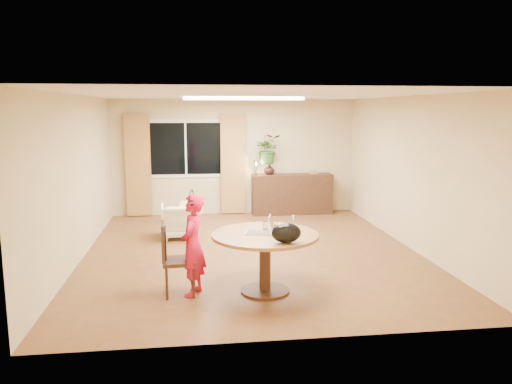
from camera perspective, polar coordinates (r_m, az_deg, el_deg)
floor at (r=8.44m, az=-0.51°, el=-6.89°), size 6.50×6.50×0.00m
ceiling at (r=8.10m, az=-0.53°, el=11.05°), size 6.50×6.50×0.00m
wall_back at (r=11.38m, az=-2.45°, el=4.03°), size 5.50×0.00×5.50m
wall_left at (r=8.31m, az=-19.72°, el=1.47°), size 0.00×6.50×6.50m
wall_right at (r=8.92m, az=17.33°, el=2.10°), size 0.00×6.50×6.50m
window at (r=11.31m, az=-8.03°, el=4.92°), size 1.70×0.03×1.30m
curtain_left at (r=11.33m, az=-13.32°, el=2.97°), size 0.55×0.08×2.25m
curtain_right at (r=11.30m, az=-2.66°, el=3.19°), size 0.55×0.08×2.25m
ceiling_panel at (r=9.29m, az=-1.42°, el=10.62°), size 2.20×0.35×0.05m
dining_table at (r=6.50m, az=1.04°, el=-6.21°), size 1.39×1.39×0.79m
dining_chair at (r=6.53m, az=-8.75°, el=-7.56°), size 0.48×0.44×0.95m
child at (r=6.45m, az=-7.25°, el=-6.06°), size 0.55×0.44×1.31m
laptop at (r=6.45m, az=0.33°, el=-3.67°), size 0.41×0.32×0.24m
tumbler at (r=6.69m, az=1.08°, el=-3.83°), size 0.09×0.09×0.10m
wine_glass at (r=6.66m, az=4.31°, el=-3.49°), size 0.08×0.08×0.20m
pot_lid at (r=6.78m, az=2.72°, el=-3.92°), size 0.27×0.27×0.04m
handbag at (r=6.00m, az=3.48°, el=-4.69°), size 0.39×0.26×0.24m
armchair at (r=9.45m, az=-8.71°, el=-3.24°), size 0.71×0.73×0.63m
throw at (r=9.33m, az=-7.43°, el=-1.29°), size 0.50×0.59×0.03m
sideboard at (r=11.44m, az=4.14°, el=-0.23°), size 1.83×0.45×0.91m
vase at (r=11.26m, az=1.53°, el=2.63°), size 0.30×0.30×0.25m
bouquet at (r=11.21m, az=1.40°, el=4.93°), size 0.60×0.52×0.66m
book_stack at (r=11.47m, az=6.63°, el=2.26°), size 0.19×0.14×0.08m
desk_lamp at (r=11.16m, az=0.01°, el=2.80°), size 0.17×0.17×0.34m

